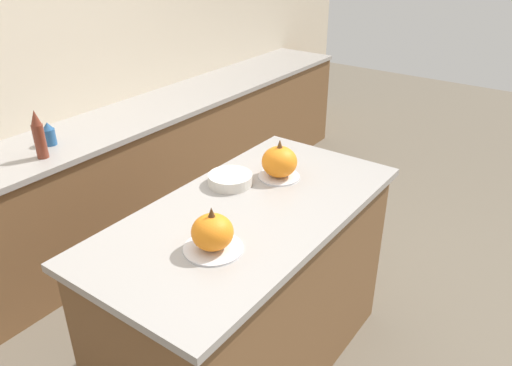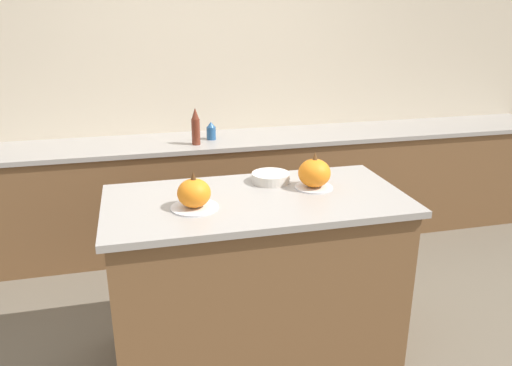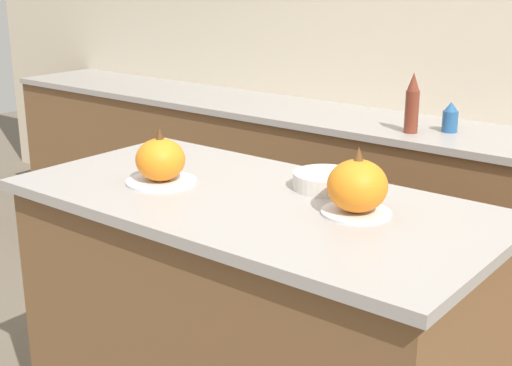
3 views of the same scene
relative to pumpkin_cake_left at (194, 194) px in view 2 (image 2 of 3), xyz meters
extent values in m
plane|color=#665B4C|center=(0.33, 0.07, -1.03)|extent=(12.00, 12.00, 0.00)
cube|color=beige|center=(0.33, 1.89, 0.22)|extent=(8.00, 0.06, 2.50)
cube|color=brown|center=(0.33, 0.07, -0.57)|extent=(1.48, 0.71, 0.92)
cube|color=gray|center=(0.33, 0.07, -0.09)|extent=(1.54, 0.77, 0.03)
cube|color=brown|center=(0.33, 1.56, -0.60)|extent=(6.00, 0.56, 0.86)
cube|color=gray|center=(0.33, 1.56, -0.15)|extent=(6.00, 0.60, 0.03)
cylinder|color=silver|center=(0.00, 0.00, -0.07)|extent=(0.23, 0.23, 0.01)
ellipsoid|color=orange|center=(0.00, 0.00, 0.01)|extent=(0.16, 0.16, 0.14)
cone|color=#4C2D14|center=(0.00, 0.00, 0.09)|extent=(0.03, 0.03, 0.04)
cylinder|color=silver|center=(0.66, 0.13, -0.07)|extent=(0.20, 0.20, 0.01)
ellipsoid|color=orange|center=(0.66, 0.13, 0.01)|extent=(0.17, 0.17, 0.15)
cone|color=brown|center=(0.66, 0.13, 0.11)|extent=(0.03, 0.03, 0.04)
cylinder|color=maroon|center=(0.19, 1.42, -0.04)|extent=(0.06, 0.06, 0.20)
cone|color=maroon|center=(0.19, 1.42, 0.11)|extent=(0.06, 0.06, 0.08)
cylinder|color=#235184|center=(0.33, 1.55, -0.08)|extent=(0.07, 0.07, 0.10)
cone|color=#235184|center=(0.33, 1.55, -0.01)|extent=(0.07, 0.07, 0.04)
cylinder|color=beige|center=(0.46, 0.28, -0.04)|extent=(0.21, 0.21, 0.05)
camera|label=1|loc=(-1.19, -1.06, 1.04)|focal=35.00mm
camera|label=2|loc=(-0.25, -2.25, 0.85)|focal=35.00mm
camera|label=3|loc=(1.64, -1.56, 0.62)|focal=50.00mm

